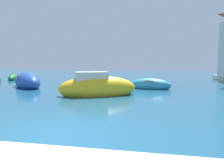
% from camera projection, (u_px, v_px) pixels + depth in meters
% --- Properties ---
extents(ground, '(80.00, 80.00, 0.00)m').
position_uv_depth(ground, '(57.00, 133.00, 6.52)').
color(ground, '#1E5170').
extents(quay_promenade, '(44.00, 32.00, 0.50)m').
position_uv_depth(quay_promenade, '(212.00, 140.00, 5.33)').
color(quay_promenade, beige).
rests_on(quay_promenade, ground).
extents(moored_boat_0, '(3.41, 1.67, 1.06)m').
position_uv_depth(moored_boat_0, '(150.00, 85.00, 16.80)').
color(moored_boat_0, teal).
rests_on(moored_boat_0, ground).
extents(moored_boat_2, '(5.24, 3.57, 1.86)m').
position_uv_depth(moored_boat_2, '(97.00, 87.00, 13.65)').
color(moored_boat_2, gold).
rests_on(moored_boat_2, ground).
extents(moored_boat_3, '(2.08, 3.16, 0.85)m').
position_uv_depth(moored_boat_3, '(13.00, 78.00, 24.64)').
color(moored_boat_3, '#197233').
rests_on(moored_boat_3, ground).
extents(moored_boat_5, '(4.57, 4.67, 1.59)m').
position_uv_depth(moored_boat_5, '(27.00, 82.00, 17.99)').
color(moored_boat_5, '#1E479E').
rests_on(moored_boat_5, ground).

